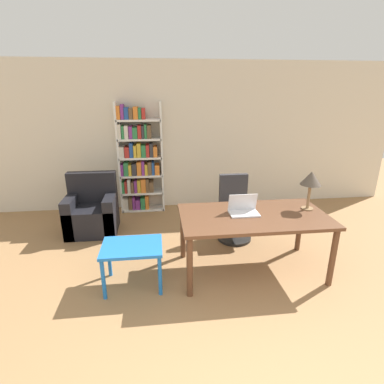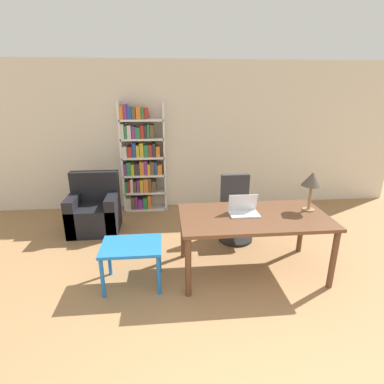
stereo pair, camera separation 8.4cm
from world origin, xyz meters
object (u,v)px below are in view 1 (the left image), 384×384
(office_chair, at_px, (234,211))
(side_table_blue, at_px, (132,251))
(desk, at_px, (253,221))
(laptop, at_px, (243,209))
(bookshelf, at_px, (138,161))
(armchair, at_px, (92,213))
(table_lamp, at_px, (311,180))

(office_chair, relative_size, side_table_blue, 1.45)
(desk, distance_m, office_chair, 0.94)
(laptop, xyz_separation_m, side_table_blue, (-1.34, -0.20, -0.37))
(laptop, distance_m, side_table_blue, 1.40)
(laptop, xyz_separation_m, bookshelf, (-1.36, 2.18, 0.14))
(laptop, xyz_separation_m, armchair, (-2.08, 1.32, -0.50))
(laptop, distance_m, bookshelf, 2.57)
(desk, xyz_separation_m, side_table_blue, (-1.45, -0.14, -0.24))
(laptop, xyz_separation_m, office_chair, (0.12, 0.85, -0.38))
(office_chair, bearing_deg, side_table_blue, -144.35)
(desk, height_order, side_table_blue, desk)
(table_lamp, height_order, bookshelf, bookshelf)
(side_table_blue, relative_size, armchair, 0.72)
(desk, bearing_deg, table_lamp, 7.92)
(laptop, bearing_deg, armchair, 147.55)
(laptop, relative_size, table_lamp, 0.72)
(office_chair, xyz_separation_m, side_table_blue, (-1.46, -1.05, 0.00))
(bookshelf, bearing_deg, armchair, -130.17)
(side_table_blue, bearing_deg, office_chair, 35.65)
(laptop, bearing_deg, side_table_blue, -171.57)
(table_lamp, bearing_deg, office_chair, 131.75)
(table_lamp, relative_size, armchair, 0.52)
(desk, distance_m, side_table_blue, 1.48)
(table_lamp, bearing_deg, side_table_blue, -173.69)
(desk, height_order, armchair, armchair)
(table_lamp, relative_size, bookshelf, 0.24)
(office_chair, distance_m, armchair, 2.26)
(desk, relative_size, office_chair, 1.80)
(office_chair, relative_size, bookshelf, 0.49)
(table_lamp, xyz_separation_m, armchair, (-2.92, 1.28, -0.83))
(table_lamp, height_order, side_table_blue, table_lamp)
(office_chair, bearing_deg, desk, -90.35)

